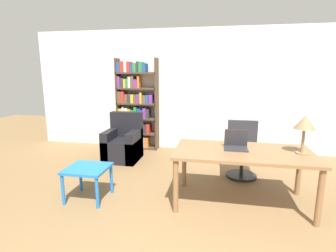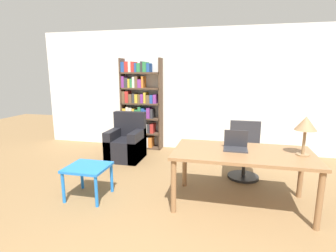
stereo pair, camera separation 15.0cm
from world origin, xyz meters
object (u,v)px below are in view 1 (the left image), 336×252
(office_chair, at_px, (242,152))
(side_table_blue, at_px, (88,172))
(bookshelf, at_px, (135,107))
(desk, at_px, (243,157))
(table_lamp, at_px, (305,124))
(armchair, at_px, (123,144))
(laptop, at_px, (236,145))

(office_chair, bearing_deg, side_table_blue, -149.11)
(bookshelf, bearing_deg, desk, -45.72)
(table_lamp, distance_m, armchair, 3.36)
(desk, distance_m, office_chair, 1.05)
(armchair, xyz_separation_m, bookshelf, (-0.01, 0.86, 0.66))
(bookshelf, bearing_deg, laptop, -45.89)
(table_lamp, height_order, bookshelf, bookshelf)
(office_chair, xyz_separation_m, armchair, (-2.30, 0.41, -0.11))
(armchair, bearing_deg, office_chair, -10.04)
(office_chair, distance_m, armchair, 2.34)
(armchair, relative_size, bookshelf, 0.46)
(side_table_blue, xyz_separation_m, bookshelf, (-0.13, 2.57, 0.58))
(table_lamp, bearing_deg, desk, -178.73)
(laptop, xyz_separation_m, side_table_blue, (-2.01, -0.36, -0.41))
(table_lamp, height_order, office_chair, table_lamp)
(laptop, height_order, bookshelf, bookshelf)
(bookshelf, bearing_deg, table_lamp, -37.57)
(side_table_blue, relative_size, armchair, 0.60)
(laptop, distance_m, side_table_blue, 2.08)
(side_table_blue, height_order, armchair, armchair)
(table_lamp, relative_size, armchair, 0.52)
(desk, xyz_separation_m, side_table_blue, (-2.10, -0.28, -0.27))
(armchair, bearing_deg, desk, -32.82)
(office_chair, bearing_deg, table_lamp, -57.69)
(laptop, relative_size, table_lamp, 0.63)
(table_lamp, xyz_separation_m, bookshelf, (-2.95, 2.27, -0.16))
(laptop, xyz_separation_m, armchair, (-2.13, 1.35, -0.49))
(office_chair, bearing_deg, bookshelf, 151.36)
(desk, relative_size, bookshelf, 0.87)
(desk, distance_m, armchair, 2.66)
(laptop, relative_size, armchair, 0.33)
(desk, distance_m, laptop, 0.18)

